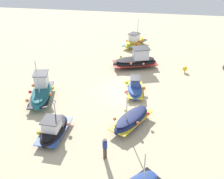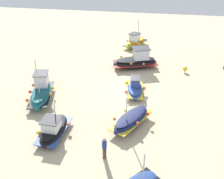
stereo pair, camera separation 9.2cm
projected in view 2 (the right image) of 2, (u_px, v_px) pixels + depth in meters
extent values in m
plane|color=beige|center=(125.00, 92.00, 26.57)|extent=(59.16, 59.16, 0.00)
ellipsoid|color=#2D4C9E|center=(135.00, 90.00, 26.25)|extent=(3.63, 1.75, 0.80)
cube|color=gold|center=(135.00, 90.00, 26.23)|extent=(3.49, 1.76, 0.14)
ellipsoid|color=navy|center=(135.00, 87.00, 26.10)|extent=(3.19, 1.51, 0.19)
cube|color=#2D4784|center=(135.00, 82.00, 26.11)|extent=(1.17, 0.92, 0.76)
cube|color=#333338|center=(135.00, 78.00, 25.91)|extent=(1.36, 1.06, 0.06)
sphere|color=#EA7F75|center=(126.00, 92.00, 25.47)|extent=(0.35, 0.35, 0.35)
sphere|color=orange|center=(144.00, 88.00, 26.10)|extent=(0.35, 0.35, 0.35)
sphere|color=yellow|center=(126.00, 83.00, 26.85)|extent=(0.35, 0.35, 0.35)
ellipsoid|color=black|center=(135.00, 63.00, 31.11)|extent=(3.39, 5.32, 1.14)
cube|color=maroon|center=(135.00, 63.00, 31.08)|extent=(3.36, 5.14, 0.17)
ellipsoid|color=black|center=(135.00, 60.00, 30.88)|extent=(2.95, 4.67, 0.24)
cube|color=silver|center=(141.00, 54.00, 30.63)|extent=(1.71, 1.90, 1.19)
cube|color=#333338|center=(141.00, 48.00, 30.32)|extent=(1.99, 2.21, 0.06)
sphere|color=yellow|center=(121.00, 57.00, 31.57)|extent=(0.25, 0.25, 0.25)
sphere|color=orange|center=(131.00, 64.00, 29.88)|extent=(0.25, 0.25, 0.25)
sphere|color=yellow|center=(133.00, 57.00, 31.85)|extent=(0.25, 0.25, 0.25)
sphere|color=#EA7F75|center=(144.00, 64.00, 30.15)|extent=(0.25, 0.25, 0.25)
sphere|color=#EA7F75|center=(145.00, 55.00, 31.97)|extent=(0.25, 0.25, 0.25)
cylinder|color=#B7B7BC|center=(144.00, 167.00, 15.89)|extent=(0.08, 0.08, 2.03)
ellipsoid|color=navy|center=(131.00, 121.00, 21.78)|extent=(4.43, 3.32, 1.07)
cube|color=gold|center=(131.00, 120.00, 21.75)|extent=(4.29, 3.26, 0.13)
ellipsoid|color=#151E45|center=(131.00, 116.00, 21.57)|extent=(3.89, 2.90, 0.20)
cylinder|color=#B7B7BC|center=(127.00, 109.00, 20.54)|extent=(0.08, 0.08, 2.00)
sphere|color=orange|center=(114.00, 119.00, 21.23)|extent=(0.25, 0.25, 0.25)
sphere|color=orange|center=(138.00, 123.00, 20.92)|extent=(0.25, 0.25, 0.25)
sphere|color=yellow|center=(125.00, 111.00, 22.27)|extent=(0.25, 0.25, 0.25)
sphere|color=red|center=(148.00, 114.00, 21.92)|extent=(0.25, 0.25, 0.25)
ellipsoid|color=#1E6670|center=(41.00, 95.00, 25.17)|extent=(5.10, 2.74, 1.18)
cube|color=black|center=(41.00, 94.00, 25.14)|extent=(4.91, 2.69, 0.22)
ellipsoid|color=#1A565F|center=(41.00, 91.00, 24.95)|extent=(4.48, 2.35, 0.28)
cube|color=white|center=(41.00, 79.00, 25.34)|extent=(1.52, 1.35, 1.21)
cube|color=#333338|center=(40.00, 73.00, 25.03)|extent=(1.76, 1.57, 0.06)
cylinder|color=#B7B7BC|center=(37.00, 77.00, 23.66)|extent=(0.08, 0.08, 3.14)
sphere|color=orange|center=(27.00, 100.00, 23.80)|extent=(0.30, 0.30, 0.30)
sphere|color=orange|center=(51.00, 94.00, 24.41)|extent=(0.30, 0.30, 0.30)
sphere|color=red|center=(30.00, 92.00, 24.95)|extent=(0.30, 0.30, 0.30)
sphere|color=yellow|center=(53.00, 88.00, 25.65)|extent=(0.30, 0.30, 0.30)
sphere|color=orange|center=(33.00, 85.00, 26.16)|extent=(0.30, 0.30, 0.30)
ellipsoid|color=gold|center=(135.00, 43.00, 36.85)|extent=(4.28, 3.29, 0.95)
cube|color=#1E6670|center=(135.00, 43.00, 36.83)|extent=(4.15, 3.23, 0.14)
ellipsoid|color=gold|center=(135.00, 41.00, 36.66)|extent=(3.75, 2.87, 0.20)
cube|color=white|center=(135.00, 37.00, 36.23)|extent=(1.53, 1.47, 0.90)
cube|color=#333338|center=(135.00, 34.00, 35.99)|extent=(1.78, 1.70, 0.06)
cylinder|color=#B7B7BC|center=(138.00, 29.00, 36.35)|extent=(0.08, 0.08, 2.70)
sphere|color=red|center=(146.00, 40.00, 36.99)|extent=(0.28, 0.28, 0.28)
sphere|color=red|center=(132.00, 39.00, 37.58)|extent=(0.28, 0.28, 0.28)
sphere|color=red|center=(141.00, 42.00, 36.20)|extent=(0.28, 0.28, 0.28)
sphere|color=orange|center=(128.00, 41.00, 36.79)|extent=(0.28, 0.28, 0.28)
sphere|color=red|center=(136.00, 45.00, 35.44)|extent=(0.28, 0.28, 0.28)
ellipsoid|color=black|center=(54.00, 131.00, 20.91)|extent=(3.96, 1.81, 0.75)
cube|color=#2D4C9E|center=(54.00, 130.00, 20.89)|extent=(3.81, 1.86, 0.06)
ellipsoid|color=black|center=(54.00, 127.00, 20.75)|extent=(3.48, 1.59, 0.12)
cube|color=white|center=(51.00, 125.00, 20.30)|extent=(1.25, 1.20, 0.79)
cube|color=#333338|center=(51.00, 120.00, 20.09)|extent=(1.45, 1.39, 0.06)
cylinder|color=#B7B7BC|center=(55.00, 112.00, 20.72)|extent=(0.08, 0.08, 1.85)
sphere|color=#EA7F75|center=(68.00, 124.00, 21.19)|extent=(0.31, 0.31, 0.31)
sphere|color=yellow|center=(38.00, 133.00, 20.40)|extent=(0.31, 0.31, 0.31)
cylinder|color=brown|center=(105.00, 152.00, 18.74)|extent=(0.14, 0.14, 0.92)
cylinder|color=brown|center=(104.00, 154.00, 18.65)|extent=(0.14, 0.14, 0.92)
cylinder|color=navy|center=(104.00, 144.00, 18.32)|extent=(0.32, 0.32, 0.59)
sphere|color=tan|center=(104.00, 140.00, 18.12)|extent=(0.22, 0.22, 0.22)
cylinder|color=#3F3F42|center=(185.00, 72.00, 30.29)|extent=(0.08, 0.08, 0.15)
sphere|color=yellow|center=(185.00, 69.00, 30.12)|extent=(0.52, 0.52, 0.52)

